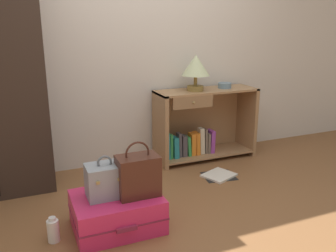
# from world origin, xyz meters

# --- Properties ---
(ground_plane) EXTENTS (9.00, 9.00, 0.00)m
(ground_plane) POSITION_xyz_m (0.00, 0.00, 0.00)
(ground_plane) COLOR brown
(back_wall) EXTENTS (6.40, 0.10, 2.60)m
(back_wall) POSITION_xyz_m (0.00, 1.50, 1.30)
(back_wall) COLOR silver
(back_wall) RESTS_ON ground_plane
(bookshelf) EXTENTS (1.10, 0.39, 0.76)m
(bookshelf) POSITION_xyz_m (0.68, 1.25, 0.36)
(bookshelf) COLOR #A37A51
(bookshelf) RESTS_ON ground_plane
(table_lamp) EXTENTS (0.28, 0.28, 0.37)m
(table_lamp) POSITION_xyz_m (0.58, 1.22, 1.00)
(table_lamp) COLOR olive
(table_lamp) RESTS_ON bookshelf
(bowl) EXTENTS (0.14, 0.14, 0.06)m
(bowl) POSITION_xyz_m (0.94, 1.23, 0.79)
(bowl) COLOR slate
(bowl) RESTS_ON bookshelf
(suitcase_large) EXTENTS (0.62, 0.50, 0.25)m
(suitcase_large) POSITION_xyz_m (-0.54, 0.21, 0.13)
(suitcase_large) COLOR #DB2860
(suitcase_large) RESTS_ON ground_plane
(train_case) EXTENTS (0.27, 0.21, 0.31)m
(train_case) POSITION_xyz_m (-0.61, 0.24, 0.37)
(train_case) COLOR #8E99A3
(train_case) RESTS_ON suitcase_large
(handbag) EXTENTS (0.29, 0.19, 0.40)m
(handbag) POSITION_xyz_m (-0.39, 0.17, 0.40)
(handbag) COLOR #472319
(handbag) RESTS_ON suitcase_large
(bottle) EXTENTS (0.08, 0.08, 0.18)m
(bottle) POSITION_xyz_m (-0.99, 0.21, 0.08)
(bottle) COLOR white
(bottle) RESTS_ON ground_plane
(open_book_on_floor) EXTENTS (0.36, 0.34, 0.02)m
(open_book_on_floor) POSITION_xyz_m (0.60, 0.72, 0.01)
(open_book_on_floor) COLOR white
(open_book_on_floor) RESTS_ON ground_plane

